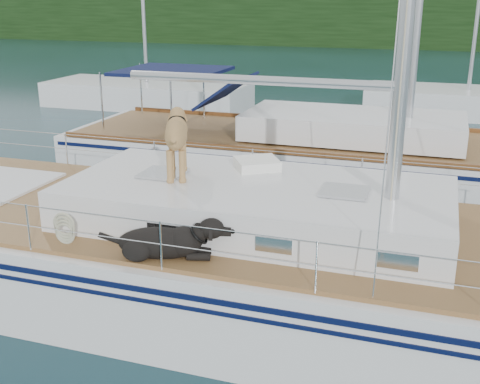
% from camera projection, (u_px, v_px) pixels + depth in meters
% --- Properties ---
extents(ground, '(120.00, 120.00, 0.00)m').
position_uv_depth(ground, '(204.00, 294.00, 8.98)').
color(ground, black).
rests_on(ground, ground).
extents(tree_line, '(90.00, 3.00, 6.00)m').
position_uv_depth(tree_line, '(410.00, 10.00, 48.55)').
color(tree_line, black).
rests_on(tree_line, ground).
extents(shore_bank, '(92.00, 1.00, 1.20)m').
position_uv_depth(shore_bank, '(408.00, 40.00, 50.39)').
color(shore_bank, '#595147').
rests_on(shore_bank, ground).
extents(main_sailboat, '(12.00, 3.80, 14.01)m').
position_uv_depth(main_sailboat, '(209.00, 254.00, 8.73)').
color(main_sailboat, white).
rests_on(main_sailboat, ground).
extents(neighbor_sailboat, '(11.00, 3.50, 13.30)m').
position_uv_depth(neighbor_sailboat, '(304.00, 157.00, 14.09)').
color(neighbor_sailboat, white).
rests_on(neighbor_sailboat, ground).
extents(bg_boat_west, '(8.00, 3.00, 11.65)m').
position_uv_depth(bg_boat_west, '(147.00, 95.00, 23.86)').
color(bg_boat_west, white).
rests_on(bg_boat_west, ground).
extents(bg_boat_center, '(7.20, 3.00, 11.65)m').
position_uv_depth(bg_boat_center, '(467.00, 103.00, 22.04)').
color(bg_boat_center, white).
rests_on(bg_boat_center, ground).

